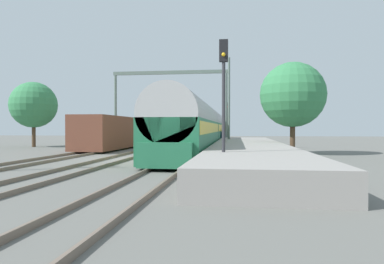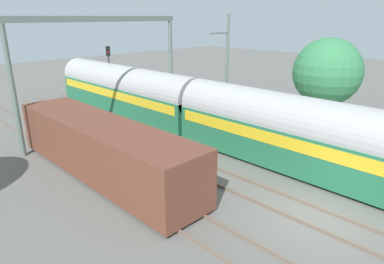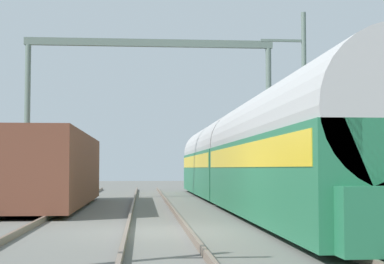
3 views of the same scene
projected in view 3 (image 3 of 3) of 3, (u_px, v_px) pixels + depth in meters
name	position (u px, v px, depth m)	size (l,w,h in m)	color
ground	(157.00, 232.00, 15.28)	(120.00, 120.00, 0.00)	#62625D
track_west	(157.00, 228.00, 15.29)	(1.52, 60.00, 0.16)	#6E5E51
track_east	(314.00, 227.00, 15.59)	(1.51, 60.00, 0.16)	#6E5E51
passenger_train	(244.00, 158.00, 26.26)	(2.93, 32.85, 3.82)	#236B47
freight_car	(52.00, 170.00, 24.71)	(2.80, 13.00, 2.70)	brown
person_crossing	(263.00, 179.00, 30.74)	(0.43, 0.46, 1.73)	#242424
railway_signal_far	(240.00, 141.00, 40.01)	(0.36, 0.30, 5.14)	#2D2D33
catenary_gantry	(150.00, 85.00, 30.85)	(12.17, 0.28, 7.86)	slate
catenary_pole_east_mid	(303.00, 105.00, 25.94)	(1.90, 0.20, 8.00)	slate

